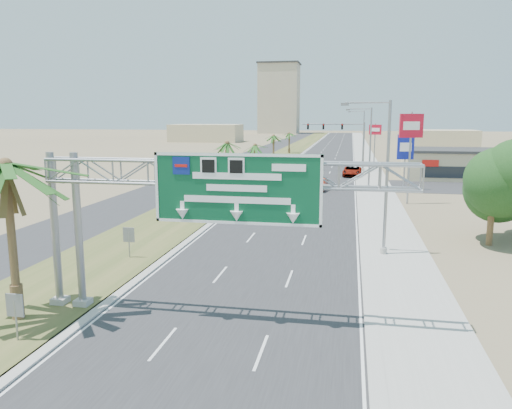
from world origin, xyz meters
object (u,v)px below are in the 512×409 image
at_px(palm_near, 5,166).
at_px(car_mid_lane, 319,184).
at_px(signal_mast, 351,142).
at_px(car_right_lane, 352,171).
at_px(pole_sign_blue, 406,149).
at_px(pole_sign_red_near, 411,132).
at_px(car_left_lane, 258,190).
at_px(sign_gantry, 204,185).
at_px(store_building, 468,165).
at_px(pole_sign_red_far, 375,133).
at_px(car_far, 302,164).

relative_size(palm_near, car_mid_lane, 1.77).
relative_size(palm_near, signal_mast, 0.81).
distance_m(car_right_lane, pole_sign_blue, 15.17).
bearing_deg(pole_sign_red_near, signal_mast, 101.34).
relative_size(car_mid_lane, pole_sign_blue, 0.68).
bearing_deg(car_left_lane, palm_near, -97.92).
height_order(sign_gantry, palm_near, palm_near).
relative_size(signal_mast, car_right_lane, 1.79).
relative_size(sign_gantry, car_left_lane, 3.44).
distance_m(palm_near, car_mid_lane, 43.98).
distance_m(sign_gantry, car_mid_lane, 40.71).
bearing_deg(store_building, car_mid_lane, -142.40).
bearing_deg(signal_mast, car_left_lane, -109.63).
bearing_deg(pole_sign_red_far, car_mid_lane, -103.87).
bearing_deg(car_right_lane, sign_gantry, -93.56).
relative_size(car_left_lane, pole_sign_blue, 0.70).
bearing_deg(pole_sign_red_near, car_right_lane, 103.56).
height_order(car_mid_lane, pole_sign_blue, pole_sign_blue).
distance_m(car_left_lane, pole_sign_red_near, 17.38).
xyz_separation_m(palm_near, car_mid_lane, (10.70, 42.21, -6.15)).
xyz_separation_m(sign_gantry, car_left_lane, (-3.83, 33.84, -5.23)).
height_order(store_building, pole_sign_blue, pole_sign_blue).
height_order(store_building, car_left_lane, store_building).
bearing_deg(pole_sign_blue, palm_near, -115.22).
height_order(car_far, pole_sign_blue, pole_sign_blue).
distance_m(car_left_lane, car_mid_lane, 9.08).
xyz_separation_m(palm_near, car_right_lane, (14.70, 57.60, -6.13)).
height_order(signal_mast, car_left_lane, signal_mast).
bearing_deg(car_far, car_left_lane, -95.68).
bearing_deg(palm_near, sign_gantry, 13.32).
bearing_deg(sign_gantry, store_building, 67.64).
bearing_deg(pole_sign_red_far, sign_gantry, -98.24).
bearing_deg(car_right_lane, car_left_lane, -112.28).
xyz_separation_m(sign_gantry, pole_sign_red_near, (12.18, 32.39, 1.40)).
distance_m(sign_gantry, pole_sign_blue, 44.41).
bearing_deg(palm_near, pole_sign_red_near, 59.37).
distance_m(signal_mast, pole_sign_blue, 20.61).
bearing_deg(car_right_lane, pole_sign_red_near, -73.27).
distance_m(car_left_lane, car_right_lane, 24.18).
height_order(car_left_lane, pole_sign_red_near, pole_sign_red_near).
height_order(car_left_lane, pole_sign_blue, pole_sign_blue).
distance_m(car_far, pole_sign_red_near, 38.26).
relative_size(car_mid_lane, car_right_lane, 0.82).
bearing_deg(pole_sign_blue, car_right_lane, 115.31).
xyz_separation_m(sign_gantry, pole_sign_blue, (12.79, 42.51, -1.00)).
height_order(palm_near, car_left_lane, palm_near).
bearing_deg(sign_gantry, pole_sign_red_near, 69.39).
relative_size(car_left_lane, pole_sign_red_far, 0.64).
relative_size(car_right_lane, car_far, 1.30).
xyz_separation_m(car_left_lane, car_right_lane, (10.39, 21.84, -0.03)).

